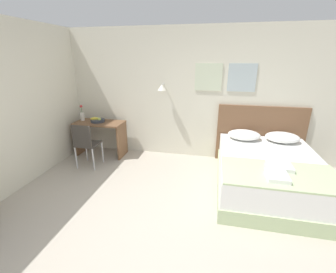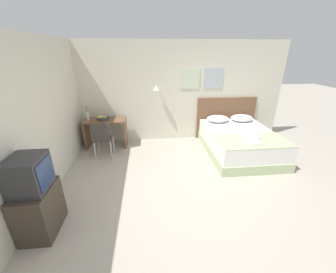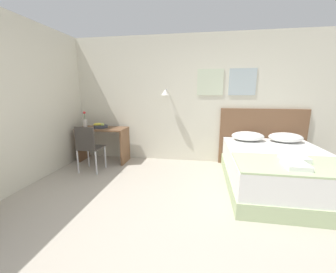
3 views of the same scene
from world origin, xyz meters
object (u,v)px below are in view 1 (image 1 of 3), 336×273
desk_chair (85,142)px  pillow_right (282,137)px  flower_vase (82,115)px  folded_towel_mid_bed (277,176)px  pillow_left (244,135)px  folded_towel_near_foot (280,167)px  throw_blanket (280,174)px  bed (268,173)px  headboard (260,135)px  desk (100,132)px  fruit_bowl (97,120)px

desk_chair → pillow_right: bearing=10.4°
pillow_right → flower_vase: (-4.10, 0.04, 0.19)m
folded_towel_mid_bed → pillow_left: bearing=99.9°
folded_towel_near_foot → throw_blanket: bearing=-96.4°
folded_towel_near_foot → pillow_right: bearing=75.0°
pillow_left → pillow_right: same height
bed → pillow_right: 0.91m
headboard → desk_chair: headboard is taller
throw_blanket → desk_chair: bearing=168.3°
throw_blanket → folded_towel_mid_bed: 0.17m
folded_towel_near_foot → desk_chair: (-3.32, 0.54, -0.11)m
bed → flower_vase: bearing=168.1°
folded_towel_mid_bed → desk: size_ratio=0.30×
desk → fruit_bowl: (-0.04, -0.00, 0.28)m
pillow_left → pillow_right: size_ratio=1.00×
fruit_bowl → folded_towel_mid_bed: bearing=-24.2°
bed → pillow_left: pillow_left is taller
headboard → throw_blanket: bearing=-90.0°
headboard → fruit_bowl: headboard is taller
throw_blanket → folded_towel_mid_bed: bearing=-118.7°
folded_towel_near_foot → desk: size_ratio=0.32×
fruit_bowl → desk: bearing=0.3°
pillow_right → throw_blanket: size_ratio=0.39×
headboard → throw_blanket: headboard is taller
pillow_left → folded_towel_near_foot: pillow_left is taller
pillow_left → throw_blanket: 1.40m
throw_blanket → desk_chair: (-3.30, 0.69, -0.07)m
folded_towel_near_foot → folded_towel_mid_bed: size_ratio=1.06×
bed → flower_vase: size_ratio=5.99×
headboard → pillow_left: headboard is taller
folded_towel_mid_bed → desk: 3.59m
folded_towel_near_foot → pillow_left: bearing=106.4°
throw_blanket → fruit_bowl: (-3.38, 1.34, 0.19)m
headboard → pillow_left: size_ratio=2.81×
fruit_bowl → desk_chair: bearing=-83.7°
folded_towel_near_foot → flower_vase: size_ratio=0.95×
headboard → desk_chair: bearing=-163.6°
headboard → folded_towel_near_foot: size_ratio=5.14×
fruit_bowl → pillow_left: bearing=0.2°
folded_towel_near_foot → folded_towel_mid_bed: (-0.10, -0.29, 0.00)m
bed → pillow_right: (0.34, 0.75, 0.38)m
pillow_left → pillow_right: 0.68m
headboard → throw_blanket: 1.66m
desk_chair → flower_vase: flower_vase is taller
fruit_bowl → bed: bearing=-12.4°
folded_towel_mid_bed → desk: bearing=155.5°
pillow_left → desk_chair: (-2.97, -0.67, -0.14)m
pillow_right → desk_chair: size_ratio=0.67×
bed → headboard: bearing=90.0°
pillow_left → desk: size_ratio=0.58×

